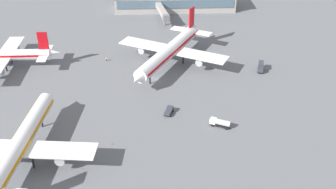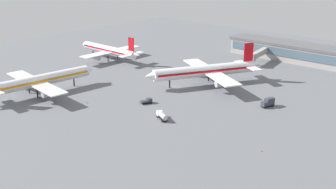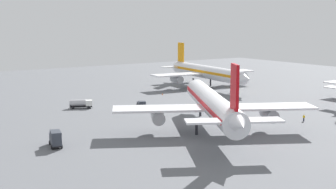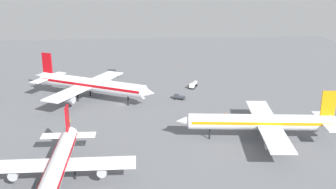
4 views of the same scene
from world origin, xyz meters
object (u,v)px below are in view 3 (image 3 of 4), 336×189
fuel_truck (81,103)px  catering_truck (55,138)px  ground_crew_worker (304,118)px  airplane_taxiing (213,104)px  safety_cone_near_gate (162,94)px  airplane_at_gate (206,72)px  pushback_tractor (141,104)px

fuel_truck → catering_truck: size_ratio=1.10×
fuel_truck → ground_crew_worker: (38.84, -47.25, -0.54)m
airplane_taxiing → safety_cone_near_gate: airplane_taxiing is taller
airplane_at_gate → pushback_tractor: airplane_at_gate is taller
pushback_tractor → safety_cone_near_gate: pushback_tractor is taller
airplane_at_gate → catering_truck: airplane_at_gate is taller
airplane_at_gate → pushback_tractor: bearing=-56.3°
airplane_at_gate → safety_cone_near_gate: bearing=-69.8°
airplane_taxiing → airplane_at_gate: bearing=-8.8°
airplane_taxiing → pushback_tractor: airplane_taxiing is taller
safety_cone_near_gate → airplane_taxiing: bearing=-111.2°
pushback_tractor → fuel_truck: bearing=-96.8°
pushback_tractor → airplane_taxiing: bearing=17.0°
airplane_taxiing → ground_crew_worker: bearing=-71.1°
ground_crew_worker → safety_cone_near_gate: size_ratio=2.78×
airplane_taxiing → safety_cone_near_gate: 54.54m
pushback_tractor → catering_truck: catering_truck is taller
airplane_taxiing → catering_truck: 35.43m
ground_crew_worker → safety_cone_near_gate: bearing=83.6°
fuel_truck → catering_truck: 41.95m
catering_truck → safety_cone_near_gate: catering_truck is taller
ground_crew_worker → safety_cone_near_gate: (-6.08, 54.88, -0.55)m
ground_crew_worker → catering_truck: bearing=156.8°
pushback_tractor → catering_truck: 46.25m
fuel_truck → ground_crew_worker: 61.17m
airplane_taxiing → catering_truck: bearing=107.3°
pushback_tractor → catering_truck: bearing=-31.9°
airplane_at_gate → airplane_taxiing: 70.98m
airplane_taxiing → ground_crew_worker: (25.66, -4.32, -5.37)m
catering_truck → ground_crew_worker: size_ratio=3.53×
fuel_truck → pushback_tractor: (15.34, -7.93, -0.42)m
airplane_taxiing → ground_crew_worker: size_ratio=30.80×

